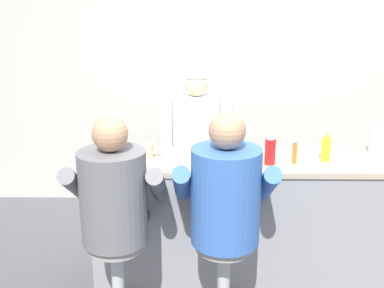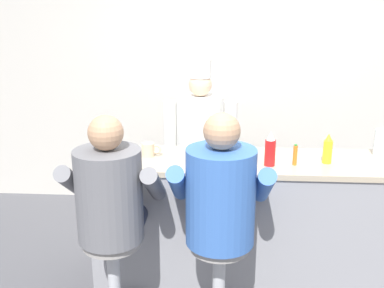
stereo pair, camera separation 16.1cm
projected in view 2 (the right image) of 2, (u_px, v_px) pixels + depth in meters
name	position (u px, v px, depth m)	size (l,w,h in m)	color
wall_back	(243.00, 78.00, 4.64)	(10.00, 0.06, 2.70)	beige
diner_counter	(249.00, 220.00, 3.42)	(2.35, 0.62, 0.98)	gray
ketchup_bottle_red	(270.00, 150.00, 3.13)	(0.07, 0.07, 0.25)	red
mustard_bottle_yellow	(328.00, 149.00, 3.18)	(0.06, 0.06, 0.22)	yellow
hot_sauce_bottle_orange	(295.00, 155.00, 3.15)	(0.03, 0.03, 0.15)	orange
water_pitcher_clear	(383.00, 143.00, 3.34)	(0.14, 0.12, 0.20)	silver
breakfast_plate	(113.00, 162.00, 3.18)	(0.24, 0.24, 0.05)	white
cereal_bowl	(246.00, 156.00, 3.29)	(0.16, 0.16, 0.05)	#B24C47
coffee_mug_white	(211.00, 164.00, 3.07)	(0.14, 0.09, 0.08)	white
coffee_mug_tan	(149.00, 150.00, 3.35)	(0.15, 0.09, 0.10)	beige
cup_stack_steel	(227.00, 134.00, 3.39)	(0.09, 0.09, 0.29)	#B7BABF
diner_seated_grey	(111.00, 201.00, 2.79)	(0.62, 0.62, 1.44)	#B2B5BA
diner_seated_blue	(220.00, 202.00, 2.75)	(0.64, 0.63, 1.47)	#B2B5BA
cook_in_whites_near	(200.00, 144.00, 3.93)	(0.64, 0.41, 1.63)	#232328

